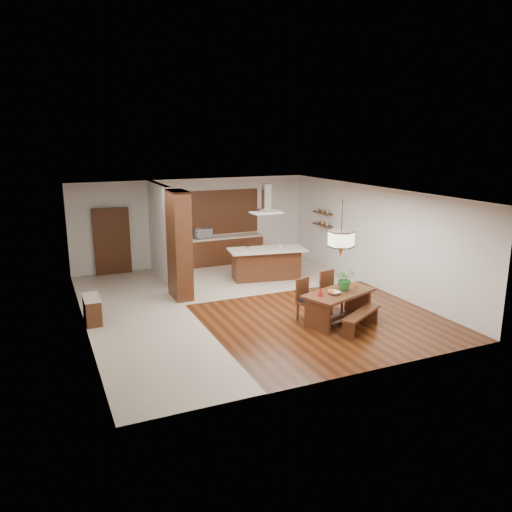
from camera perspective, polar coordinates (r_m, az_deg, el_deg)
name	(u,v)px	position (r m, az deg, el deg)	size (l,w,h in m)	color
room_shell	(245,226)	(12.60, -1.25, 3.46)	(9.00, 9.04, 2.92)	#341709
tile_hallway	(140,318)	(12.38, -13.11, -6.96)	(2.50, 9.00, 0.01)	#BBB09C
tile_kitchen	(251,274)	(15.78, -0.53, -2.12)	(5.50, 4.00, 0.01)	#BBB09C
soffit_band	(245,193)	(12.48, -1.27, 7.18)	(8.00, 9.00, 0.02)	#37190D
partition_pier	(179,245)	(13.39, -8.77, 1.24)	(0.45, 1.00, 2.90)	#331A0E
partition_stub	(161,232)	(15.39, -10.85, 2.75)	(0.18, 2.40, 2.90)	silver
hallway_console	(92,310)	(12.34, -18.22, -5.85)	(0.37, 0.88, 0.63)	#331A0E
hallway_doorway	(112,241)	(16.30, -16.13, 1.63)	(1.10, 0.20, 2.10)	#331A0E
rear_counter	(225,250)	(17.11, -3.57, 0.72)	(2.60, 0.62, 0.95)	#331A0E
kitchen_window	(222,212)	(17.11, -3.94, 5.06)	(2.60, 0.08, 1.50)	#A06430
shelf_lower	(322,225)	(16.75, 7.59, 3.57)	(0.26, 0.90, 0.04)	#331A0E
shelf_upper	(323,213)	(16.68, 7.63, 4.92)	(0.26, 0.90, 0.04)	#331A0E
dining_table	(339,300)	(11.85, 9.43, -4.97)	(1.97, 1.43, 0.74)	#331A0E
dining_bench	(361,321)	(11.62, 11.90, -7.24)	(1.44, 0.31, 0.40)	#331A0E
dining_chair_left	(309,300)	(11.85, 6.03, -5.06)	(0.44, 0.44, 1.00)	#331A0E
dining_chair_right	(332,292)	(12.51, 8.67, -4.10)	(0.45, 0.45, 1.02)	#331A0E
pendant_lantern	(342,228)	(11.43, 9.76, 3.16)	(0.64, 0.64, 1.31)	beige
foliage_plant	(345,279)	(11.91, 10.12, -2.56)	(0.48, 0.42, 0.54)	#297B2D
fruit_bowl	(334,293)	(11.60, 8.93, -4.18)	(0.27, 0.27, 0.07)	#BAADA3
napkin_cone	(320,292)	(11.41, 7.36, -4.05)	(0.13, 0.13, 0.21)	#9F1A0B
gold_ornament	(356,286)	(12.15, 11.38, -3.36)	(0.07, 0.07, 0.10)	gold
kitchen_island	(266,263)	(15.20, 1.17, -0.85)	(2.44, 1.38, 0.95)	#331A0E
range_hood	(266,199)	(14.84, 1.20, 6.57)	(0.90, 0.55, 0.87)	silver
island_cup	(280,246)	(15.16, 2.76, 1.09)	(0.13, 0.13, 0.10)	silver
microwave	(203,233)	(16.76, -6.12, 2.59)	(0.56, 0.38, 0.31)	silver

